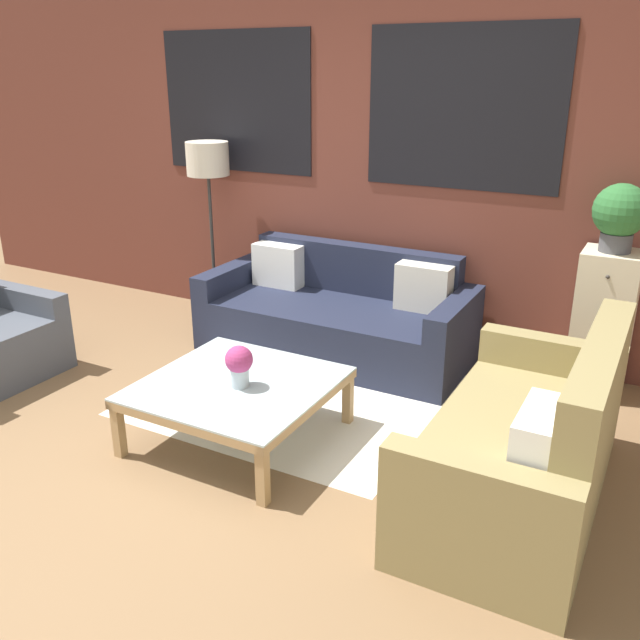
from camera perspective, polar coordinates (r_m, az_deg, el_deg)
The scene contains 10 objects.
ground_plane at distance 3.95m, azimuth -14.81°, elevation -11.79°, with size 16.00×16.00×0.00m, color brown.
wall_back_brick at distance 5.41m, azimuth 1.87°, elevation 13.50°, with size 8.40×0.09×2.80m.
rug at distance 4.59m, azimuth -2.17°, elevation -6.26°, with size 1.90×1.67×0.00m.
couch_dark at distance 5.15m, azimuth 1.49°, elevation 0.19°, with size 2.02×0.88×0.78m.
settee_vintage at distance 3.53m, azimuth 17.04°, elevation -10.38°, with size 0.80×1.62×0.92m.
coffee_table at distance 3.96m, azimuth -6.98°, elevation -5.83°, with size 1.04×1.04×0.36m.
floor_lamp at distance 5.75m, azimuth -9.41°, elevation 12.46°, with size 0.35×0.35×1.50m.
drawer_cabinet at distance 4.83m, azimuth 22.71°, elevation -0.25°, with size 0.36×0.36×0.97m.
potted_plant at distance 4.64m, azimuth 23.94°, elevation 8.16°, with size 0.34×0.34×0.43m.
flower_vase at distance 3.84m, azimuth -6.82°, elevation -3.68°, with size 0.16×0.16×0.25m.
Camera 1 is at (2.40, -2.36, 2.07)m, focal length 38.00 mm.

